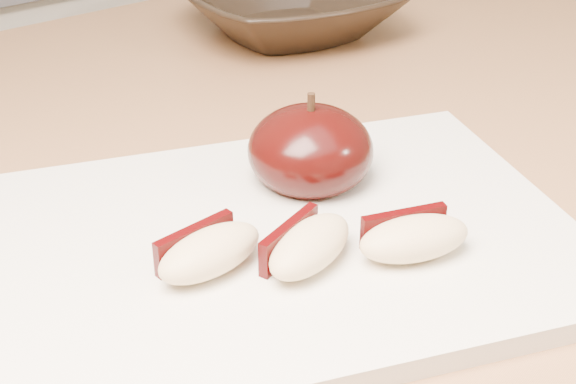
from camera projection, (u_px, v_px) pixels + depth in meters
cutting_board at (288, 241)px, 0.44m from camera, size 0.37×0.32×0.01m
apple_half at (310, 150)px, 0.48m from camera, size 0.10×0.10×0.06m
apple_wedge_a at (208, 251)px, 0.40m from camera, size 0.06×0.04×0.02m
apple_wedge_b at (307, 245)px, 0.41m from camera, size 0.07×0.05×0.02m
apple_wedge_c at (413, 237)px, 0.42m from camera, size 0.07×0.05×0.02m
bowl at (290, 7)px, 0.75m from camera, size 0.23×0.23×0.05m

